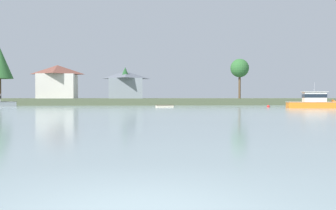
# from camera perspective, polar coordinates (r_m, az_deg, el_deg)

# --- Properties ---
(ground_plane) EXTENTS (542.51, 542.51, 0.00)m
(ground_plane) POSITION_cam_1_polar(r_m,az_deg,el_deg) (6.02, -5.19, -14.95)
(ground_plane) COLOR gray
(far_shore_bank) EXTENTS (244.13, 40.15, 1.40)m
(far_shore_bank) POSITION_cam_1_polar(r_m,az_deg,el_deg) (97.22, -5.09, 0.59)
(far_shore_bank) COLOR #4C563D
(far_shore_bank) RESTS_ON ground
(cruiser_orange) EXTENTS (9.29, 4.20, 4.86)m
(cruiser_orange) POSITION_cam_1_polar(r_m,az_deg,el_deg) (63.03, 21.50, 0.14)
(cruiser_orange) COLOR orange
(cruiser_orange) RESTS_ON ground
(dinghy_cream) EXTENTS (3.12, 1.70, 0.54)m
(dinghy_cream) POSITION_cam_1_polar(r_m,az_deg,el_deg) (63.47, -0.52, -0.22)
(dinghy_cream) COLOR beige
(dinghy_cream) RESTS_ON ground
(mooring_buoy_red) EXTENTS (0.51, 0.51, 0.56)m
(mooring_buoy_red) POSITION_cam_1_polar(r_m,az_deg,el_deg) (66.87, 14.68, -0.23)
(mooring_buoy_red) COLOR red
(mooring_buoy_red) RESTS_ON ground
(shore_tree_inland_b) EXTENTS (3.14, 3.14, 7.35)m
(shore_tree_inland_b) POSITION_cam_1_polar(r_m,az_deg,el_deg) (90.58, -6.38, 4.38)
(shore_tree_inland_b) COLOR brown
(shore_tree_inland_b) RESTS_ON far_shore_bank
(shore_tree_far_right) EXTENTS (3.93, 3.93, 8.46)m
(shore_tree_far_right) POSITION_cam_1_polar(r_m,az_deg,el_deg) (83.47, 10.60, 5.36)
(shore_tree_far_right) COLOR brown
(shore_tree_far_right) RESTS_ON far_shore_bank
(cottage_near_water) EXTENTS (8.36, 10.00, 6.53)m
(cottage_near_water) POSITION_cam_1_polar(r_m,az_deg,el_deg) (93.18, -6.26, 3.06)
(cottage_near_water) COLOR gray
(cottage_near_water) RESTS_ON far_shore_bank
(cottage_eastern) EXTENTS (9.17, 7.93, 7.87)m
(cottage_eastern) POSITION_cam_1_polar(r_m,az_deg,el_deg) (94.70, -16.09, 3.41)
(cottage_eastern) COLOR silver
(cottage_eastern) RESTS_ON far_shore_bank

